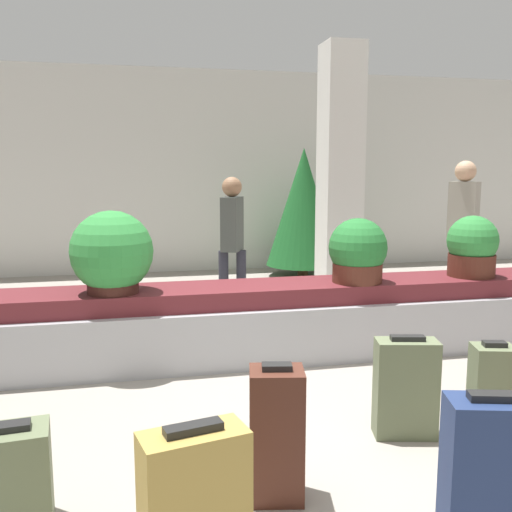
% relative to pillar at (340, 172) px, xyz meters
% --- Properties ---
extents(ground_plane, '(18.00, 18.00, 0.00)m').
position_rel_pillar_xyz_m(ground_plane, '(-1.60, -3.87, -1.60)').
color(ground_plane, gray).
extents(back_wall, '(18.00, 0.06, 3.20)m').
position_rel_pillar_xyz_m(back_wall, '(-1.60, 2.23, 0.00)').
color(back_wall, beige).
rests_on(back_wall, ground_plane).
extents(carousel, '(7.94, 0.75, 0.65)m').
position_rel_pillar_xyz_m(carousel, '(-1.60, -2.25, -1.29)').
color(carousel, '#9E9EA3').
rests_on(carousel, ground_plane).
extents(pillar, '(0.49, 0.49, 3.20)m').
position_rel_pillar_xyz_m(pillar, '(0.00, 0.00, 0.00)').
color(pillar, silver).
rests_on(pillar, ground_plane).
extents(suitcase_0, '(0.29, 0.26, 0.61)m').
position_rel_pillar_xyz_m(suitcase_0, '(-0.52, -4.06, -1.31)').
color(suitcase_0, '#5B6647').
rests_on(suitcase_0, ground_plane).
extents(suitcase_1, '(0.41, 0.26, 0.64)m').
position_rel_pillar_xyz_m(suitcase_1, '(-1.03, -3.93, -1.29)').
color(suitcase_1, '#5B6647').
rests_on(suitcase_1, ground_plane).
extents(suitcase_4, '(0.30, 0.26, 0.70)m').
position_rel_pillar_xyz_m(suitcase_4, '(-1.97, -4.42, -1.26)').
color(suitcase_4, '#472319').
rests_on(suitcase_4, ground_plane).
extents(suitcase_6, '(0.38, 0.28, 0.77)m').
position_rel_pillar_xyz_m(suitcase_6, '(-1.29, -5.13, -1.23)').
color(suitcase_6, navy).
rests_on(suitcase_6, ground_plane).
extents(suitcase_7, '(0.37, 0.28, 0.51)m').
position_rel_pillar_xyz_m(suitcase_7, '(-3.21, -4.41, -1.36)').
color(suitcase_7, '#5B6647').
rests_on(suitcase_7, ground_plane).
extents(potted_plant_0, '(0.52, 0.52, 0.57)m').
position_rel_pillar_xyz_m(potted_plant_0, '(-0.70, -2.33, -0.69)').
color(potted_plant_0, '#4C2319').
rests_on(potted_plant_0, carousel).
extents(potted_plant_1, '(0.46, 0.46, 0.57)m').
position_rel_pillar_xyz_m(potted_plant_1, '(0.45, -2.29, -0.68)').
color(potted_plant_1, '#4C2319').
rests_on(potted_plant_1, carousel).
extents(potted_plant_2, '(0.66, 0.66, 0.67)m').
position_rel_pillar_xyz_m(potted_plant_2, '(-2.80, -2.33, -0.64)').
color(potted_plant_2, '#381914').
rests_on(potted_plant_2, carousel).
extents(traveler_0, '(0.31, 0.37, 1.56)m').
position_rel_pillar_xyz_m(traveler_0, '(-1.56, -0.84, -0.68)').
color(traveler_0, '#282833').
rests_on(traveler_0, ground_plane).
extents(traveler_1, '(0.34, 0.36, 1.74)m').
position_rel_pillar_xyz_m(traveler_1, '(1.18, -0.97, -0.55)').
color(traveler_1, '#282833').
rests_on(traveler_1, ground_plane).
extents(decorated_tree, '(1.13, 1.13, 1.96)m').
position_rel_pillar_xyz_m(decorated_tree, '(-0.07, 1.35, -0.53)').
color(decorated_tree, '#4C331E').
rests_on(decorated_tree, ground_plane).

